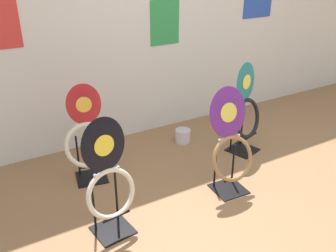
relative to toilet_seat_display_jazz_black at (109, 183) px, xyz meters
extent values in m
plane|color=#8E6642|center=(1.13, -0.61, -0.44)|extent=(14.00, 14.00, 0.00)
cube|color=silver|center=(1.13, 1.45, 0.86)|extent=(8.00, 0.06, 2.60)
cube|color=#2D8E47|center=(1.27, 1.42, 0.80)|extent=(0.35, 0.01, 0.48)
cube|color=black|center=(0.00, 0.00, -0.44)|extent=(0.31, 0.31, 0.01)
cylinder|color=black|center=(-0.11, 0.08, -0.21)|extent=(0.02, 0.02, 0.44)
cylinder|color=black|center=(0.09, 0.10, -0.21)|extent=(0.02, 0.02, 0.44)
cylinder|color=black|center=(0.01, -0.08, -0.26)|extent=(0.22, 0.05, 0.02)
torus|color=beige|center=(0.00, -0.02, -0.08)|extent=(0.40, 0.18, 0.39)
ellipsoid|color=black|center=(0.00, 0.04, 0.29)|extent=(0.34, 0.09, 0.42)
ellipsoid|color=yellow|center=(0.00, 0.02, 0.29)|extent=(0.15, 0.04, 0.16)
sphere|color=silver|center=(-0.10, 0.01, 0.09)|extent=(0.02, 0.02, 0.02)
sphere|color=silver|center=(0.09, 0.03, 0.09)|extent=(0.02, 0.02, 0.02)
cube|color=black|center=(1.11, -0.02, -0.44)|extent=(0.30, 0.30, 0.01)
cylinder|color=black|center=(1.02, 0.08, -0.24)|extent=(0.02, 0.02, 0.38)
cylinder|color=black|center=(1.21, 0.07, -0.24)|extent=(0.02, 0.02, 0.38)
cylinder|color=black|center=(1.11, -0.09, -0.28)|extent=(0.22, 0.03, 0.02)
torus|color=#9E7042|center=(1.11, -0.04, -0.11)|extent=(0.41, 0.21, 0.39)
ellipsoid|color=#60237F|center=(1.12, 0.08, 0.28)|extent=(0.37, 0.13, 0.44)
ellipsoid|color=#E5CC4C|center=(1.12, 0.07, 0.28)|extent=(0.17, 0.05, 0.17)
sphere|color=silver|center=(1.01, 0.04, 0.06)|extent=(0.02, 0.02, 0.02)
sphere|color=silver|center=(1.21, 0.03, 0.06)|extent=(0.02, 0.02, 0.02)
cube|color=black|center=(1.69, 0.48, -0.44)|extent=(0.35, 0.35, 0.01)
cylinder|color=black|center=(1.57, 0.54, -0.20)|extent=(0.02, 0.02, 0.46)
cylinder|color=black|center=(1.76, 0.59, -0.20)|extent=(0.02, 0.02, 0.46)
cylinder|color=black|center=(1.71, 0.41, -0.25)|extent=(0.22, 0.08, 0.02)
torus|color=black|center=(1.70, 0.46, -0.06)|extent=(0.45, 0.26, 0.42)
ellipsoid|color=#197075|center=(1.68, 0.52, 0.32)|extent=(0.32, 0.14, 0.40)
ellipsoid|color=#EADB4C|center=(1.68, 0.50, 0.32)|extent=(0.14, 0.06, 0.15)
sphere|color=silver|center=(1.60, 0.48, 0.13)|extent=(0.02, 0.02, 0.02)
sphere|color=silver|center=(1.77, 0.53, 0.13)|extent=(0.02, 0.02, 0.02)
cube|color=black|center=(0.10, 0.77, -0.44)|extent=(0.33, 0.33, 0.01)
cylinder|color=black|center=(0.02, 0.88, -0.23)|extent=(0.02, 0.02, 0.41)
cylinder|color=black|center=(0.22, 0.85, -0.23)|extent=(0.02, 0.02, 0.41)
cylinder|color=black|center=(0.09, 0.70, -0.27)|extent=(0.22, 0.06, 0.02)
torus|color=beige|center=(0.10, 0.75, -0.08)|extent=(0.45, 0.23, 0.43)
ellipsoid|color=#AD1E23|center=(0.11, 0.81, 0.30)|extent=(0.31, 0.11, 0.37)
ellipsoid|color=yellow|center=(0.11, 0.80, 0.30)|extent=(0.14, 0.04, 0.14)
sphere|color=silver|center=(0.03, 0.82, 0.11)|extent=(0.02, 0.02, 0.02)
sphere|color=silver|center=(0.19, 0.78, 0.11)|extent=(0.02, 0.02, 0.02)
cylinder|color=silver|center=(1.23, 0.96, -0.37)|extent=(0.16, 0.16, 0.15)
torus|color=silver|center=(1.23, 0.96, -0.30)|extent=(0.17, 0.17, 0.01)
cylinder|color=#B2B2B7|center=(1.23, 0.96, -0.29)|extent=(0.14, 0.14, 0.00)
camera|label=1|loc=(-0.75, -2.17, 1.54)|focal=40.00mm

